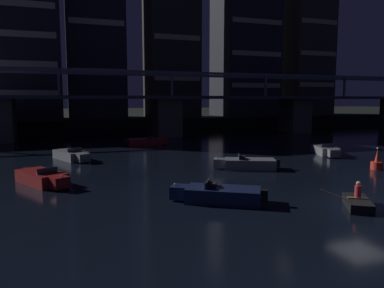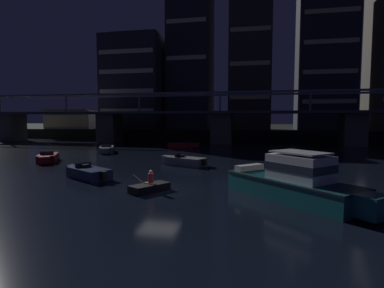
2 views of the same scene
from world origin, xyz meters
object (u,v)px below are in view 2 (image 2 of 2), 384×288
tower_central (250,50)px  speedboat_mid_left (183,145)px  tower_west_tall (191,44)px  tower_east_tall (325,60)px  speedboat_far_center (87,173)px  speedboat_near_center (295,158)px  speedboat_mid_right (184,161)px  cabin_cruiser_near_left (295,182)px  waterfront_pavilion (72,120)px  river_bridge (222,122)px  channel_buoy (288,169)px  speedboat_far_right (48,158)px  speedboat_far_left (107,149)px  tower_west_low (137,84)px  dinghy_with_paddler (150,187)px

tower_central → speedboat_mid_left: 32.03m
tower_west_tall → speedboat_mid_left: bearing=-81.5°
tower_east_tall → speedboat_far_center: size_ratio=6.28×
speedboat_near_center → speedboat_mid_left: bearing=138.8°
speedboat_near_center → speedboat_mid_right: (-11.07, -4.32, 0.00)m
tower_central → speedboat_mid_right: (-5.61, -41.21, -19.45)m
cabin_cruiser_near_left → tower_central: bearing=93.8°
tower_central → waterfront_pavilion: (-42.82, -2.05, -15.43)m
tower_east_tall → speedboat_far_center: bearing=-118.3°
river_bridge → speedboat_mid_left: bearing=-118.8°
river_bridge → channel_buoy: (8.71, -30.78, -3.64)m
speedboat_far_center → speedboat_far_right: size_ratio=0.99×
river_bridge → speedboat_far_left: bearing=-127.6°
tower_central → speedboat_far_center: 54.19m
cabin_cruiser_near_left → speedboat_mid_right: bearing=127.8°
river_bridge → speedboat_mid_left: river_bridge is taller
tower_central → cabin_cruiser_near_left: 56.30m
tower_east_tall → speedboat_mid_left: tower_east_tall is taller
waterfront_pavilion → speedboat_near_center: size_ratio=2.43×
tower_west_low → dinghy_with_paddler: tower_west_low is taller
channel_buoy → dinghy_with_paddler: 12.05m
speedboat_mid_right → speedboat_far_center: (-5.86, -8.04, 0.00)m
river_bridge → speedboat_far_right: 32.07m
tower_west_low → dinghy_with_paddler: (20.60, -50.42, -12.50)m
speedboat_near_center → waterfront_pavilion: bearing=144.2°
tower_west_tall → speedboat_far_right: 48.25m
tower_west_tall → cabin_cruiser_near_left: (17.13, -53.99, -20.85)m
river_bridge → speedboat_far_left: 23.03m
cabin_cruiser_near_left → speedboat_far_right: size_ratio=1.64×
waterfront_pavilion → speedboat_far_center: bearing=-56.4°
tower_west_low → speedboat_far_right: (5.24, -39.48, -12.36)m
river_bridge → speedboat_far_left: size_ratio=18.98×
river_bridge → tower_east_tall: bearing=36.7°
river_bridge → waterfront_pavilion: 39.88m
tower_west_low → speedboat_mid_right: tower_west_low is taller
speedboat_mid_left → dinghy_with_paddler: 29.50m
tower_central → cabin_cruiser_near_left: bearing=-86.2°
speedboat_mid_left → dinghy_with_paddler: (4.70, -29.12, -0.14)m
river_bridge → tower_west_low: (-21.09, 11.85, 8.66)m
river_bridge → speedboat_far_right: bearing=-119.8°
speedboat_far_left → dinghy_with_paddler: (13.39, -20.56, -0.14)m
speedboat_far_center → dinghy_with_paddler: bearing=-27.8°
speedboat_near_center → speedboat_far_left: size_ratio=1.01×
tower_central → dinghy_with_paddler: (-5.25, -52.53, -19.59)m
river_bridge → tower_east_tall: (20.64, 15.41, 13.12)m
speedboat_far_left → river_bridge: bearing=52.4°
tower_east_tall → speedboat_far_right: (-36.49, -43.04, -16.82)m
tower_west_tall → tower_central: (13.63, -1.04, -2.04)m
cabin_cruiser_near_left → tower_west_low: bearing=120.0°
speedboat_mid_left → speedboat_far_center: size_ratio=1.08×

